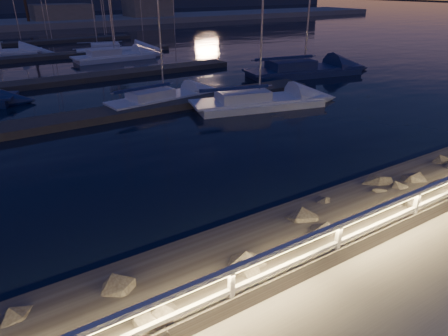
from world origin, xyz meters
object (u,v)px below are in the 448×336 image
(sailboat_d, at_px, (256,101))
(sailboat_h, at_px, (301,70))
(sailboat_l, at_px, (114,50))
(sailboat_g, at_px, (113,56))
(guard_rail, at_px, (392,210))
(sailboat_c, at_px, (161,98))

(sailboat_d, height_order, sailboat_h, sailboat_h)
(sailboat_h, bearing_deg, sailboat_l, 125.86)
(sailboat_d, relative_size, sailboat_g, 1.01)
(sailboat_d, xyz_separation_m, sailboat_h, (8.54, 5.45, 0.05))
(guard_rail, distance_m, sailboat_g, 33.96)
(sailboat_c, bearing_deg, sailboat_l, 72.05)
(sailboat_g, bearing_deg, guard_rail, -98.06)
(sailboat_c, xyz_separation_m, sailboat_g, (2.52, 16.84, 0.03))
(sailboat_g, relative_size, sailboat_h, 0.82)
(sailboat_d, distance_m, sailboat_h, 10.13)
(sailboat_c, distance_m, sailboat_d, 5.72)
(guard_rail, bearing_deg, sailboat_c, 86.27)
(guard_rail, bearing_deg, sailboat_h, 53.09)
(sailboat_g, distance_m, sailboat_l, 4.33)
(guard_rail, height_order, sailboat_l, sailboat_l)
(sailboat_h, bearing_deg, sailboat_c, -161.39)
(sailboat_l, bearing_deg, sailboat_d, -76.09)
(guard_rail, distance_m, sailboat_l, 38.18)
(guard_rail, xyz_separation_m, sailboat_h, (14.07, 18.74, -0.91))
(guard_rail, relative_size, sailboat_g, 3.25)
(sailboat_c, distance_m, sailboat_g, 17.03)
(sailboat_d, distance_m, sailboat_g, 20.55)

